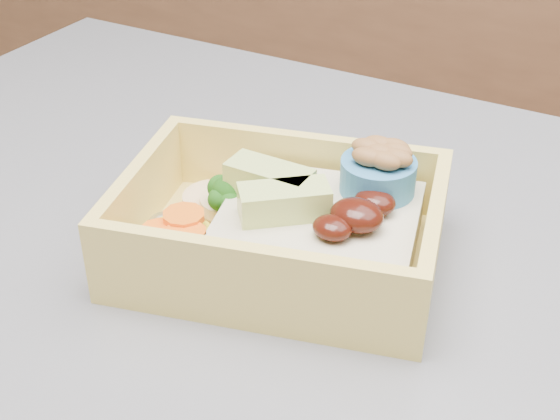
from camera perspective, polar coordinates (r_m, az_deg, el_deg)
The scene contains 1 object.
bento_box at distance 0.47m, azimuth 0.78°, elevation -1.21°, with size 0.22×0.18×0.07m.
Camera 1 is at (-0.03, -0.31, 1.21)m, focal length 50.00 mm.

